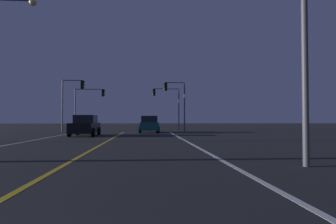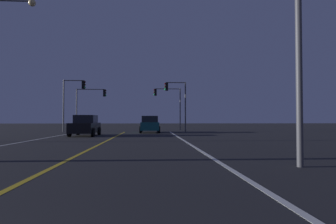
{
  "view_description": "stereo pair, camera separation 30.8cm",
  "coord_description": "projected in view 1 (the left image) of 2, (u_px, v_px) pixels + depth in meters",
  "views": [
    {
      "loc": [
        2.39,
        -0.37,
        1.33
      ],
      "look_at": [
        4.19,
        23.65,
        1.96
      ],
      "focal_mm": 30.8,
      "sensor_mm": 36.0,
      "label": 1
    },
    {
      "loc": [
        2.69,
        -0.37,
        1.33
      ],
      "look_at": [
        4.19,
        23.65,
        1.96
      ],
      "focal_mm": 30.8,
      "sensor_mm": 36.0,
      "label": 2
    }
  ],
  "objects": [
    {
      "name": "car_oncoming",
      "position": [
        85.0,
        126.0,
        23.56
      ],
      "size": [
        2.02,
        4.3,
        1.7
      ],
      "rotation": [
        0.0,
        0.0,
        -1.57
      ],
      "color": "black",
      "rests_on": "ground"
    },
    {
      "name": "car_ahead_far",
      "position": [
        149.0,
        125.0,
        29.45
      ],
      "size": [
        2.02,
        4.3,
        1.7
      ],
      "rotation": [
        0.0,
        0.0,
        1.57
      ],
      "color": "black",
      "rests_on": "ground"
    },
    {
      "name": "traffic_light_near_left",
      "position": [
        73.0,
        94.0,
        30.83
      ],
      "size": [
        2.4,
        0.36,
        5.59
      ],
      "color": "#4C4C51",
      "rests_on": "ground"
    },
    {
      "name": "traffic_light_far_left",
      "position": [
        90.0,
        99.0,
        36.36
      ],
      "size": [
        3.79,
        0.36,
        5.22
      ],
      "color": "#4C4C51",
      "rests_on": "ground"
    },
    {
      "name": "traffic_light_near_right",
      "position": [
        175.0,
        95.0,
        31.65
      ],
      "size": [
        2.38,
        0.36,
        5.46
      ],
      "rotation": [
        0.0,
        0.0,
        3.14
      ],
      "color": "#4C4C51",
      "rests_on": "ground"
    },
    {
      "name": "lane_edge_right",
      "position": [
        202.0,
        149.0,
        12.77
      ],
      "size": [
        0.16,
        36.57,
        0.01
      ],
      "primitive_type": "cube",
      "color": "silver",
      "rests_on": "ground"
    },
    {
      "name": "traffic_light_far_right",
      "position": [
        166.0,
        99.0,
        37.08
      ],
      "size": [
        3.51,
        0.36,
        5.35
      ],
      "rotation": [
        0.0,
        0.0,
        3.14
      ],
      "color": "#4C4C51",
      "rests_on": "ground"
    },
    {
      "name": "street_lamp_left_mid",
      "position": [
        1.0,
        50.0,
        17.16
      ],
      "size": [
        2.74,
        0.44,
        8.67
      ],
      "color": "#4C4C51",
      "rests_on": "ground"
    },
    {
      "name": "lane_center_divider",
      "position": [
        91.0,
        150.0,
        12.4
      ],
      "size": [
        0.16,
        36.57,
        0.01
      ],
      "primitive_type": "cube",
      "color": "gold",
      "rests_on": "ground"
    }
  ]
}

